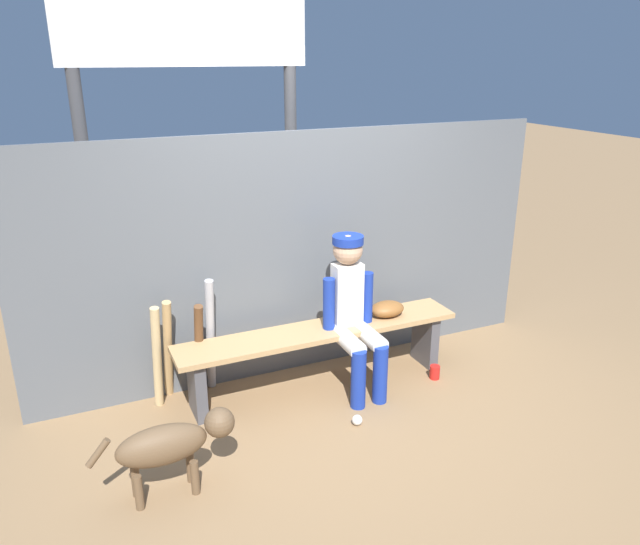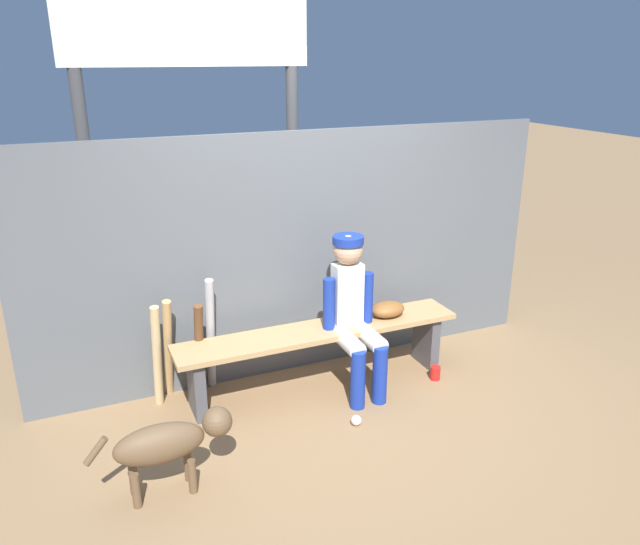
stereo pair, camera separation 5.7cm
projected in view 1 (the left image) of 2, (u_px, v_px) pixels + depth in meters
ground_plane at (320, 386)px, 4.74m from camera, size 30.00×30.00×0.00m
chainlink_fence at (300, 255)px, 4.74m from camera, size 4.22×0.03×1.92m
dugout_bench at (320, 343)px, 4.61m from camera, size 2.21×0.36×0.49m
player_seated at (354, 309)px, 4.50m from camera, size 0.41×0.55×1.20m
baseball_glove at (387, 309)px, 4.77m from camera, size 0.28×0.20×0.12m
bat_aluminum_silver at (210, 335)px, 4.53m from camera, size 0.06×0.20×0.93m
bat_wood_dark at (199, 351)px, 4.44m from camera, size 0.07×0.25×0.79m
bat_wood_tan at (168, 349)px, 4.43m from camera, size 0.08×0.24×0.82m
bat_wood_natural at (157, 358)px, 4.32m from camera, size 0.09×0.17×0.81m
baseball at (357, 420)px, 4.23m from camera, size 0.07×0.07×0.07m
cup_on_ground at (435, 372)px, 4.83m from camera, size 0.08×0.08×0.11m
cup_on_bench at (354, 311)px, 4.74m from camera, size 0.08×0.08×0.11m
scoreboard at (195, 49)px, 4.62m from camera, size 2.18×0.27×3.55m
dog at (172, 443)px, 3.48m from camera, size 0.84×0.20×0.49m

